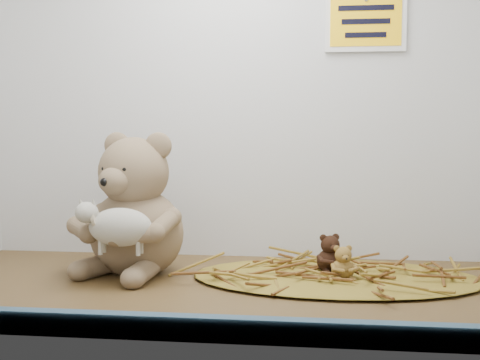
# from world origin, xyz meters

# --- Properties ---
(alcove_shell) EXTENTS (1.20, 0.60, 0.90)m
(alcove_shell) POSITION_xyz_m (0.00, 0.09, 0.45)
(alcove_shell) COLOR #3D2B15
(alcove_shell) RESTS_ON ground
(front_rail) EXTENTS (1.19, 0.02, 0.04)m
(front_rail) POSITION_xyz_m (0.00, -0.29, 0.02)
(front_rail) COLOR #334E61
(front_rail) RESTS_ON shelf_floor
(straw_bed) EXTENTS (0.59, 0.34, 0.01)m
(straw_bed) POSITION_xyz_m (0.23, 0.09, 0.01)
(straw_bed) COLOR brown
(straw_bed) RESTS_ON shelf_floor
(main_teddy) EXTENTS (0.32, 0.32, 0.30)m
(main_teddy) POSITION_xyz_m (-0.19, 0.10, 0.15)
(main_teddy) COLOR #876A53
(main_teddy) RESTS_ON shelf_floor
(toy_lamb) EXTENTS (0.16, 0.10, 0.11)m
(toy_lamb) POSITION_xyz_m (-0.19, -0.01, 0.12)
(toy_lamb) COLOR beige
(toy_lamb) RESTS_ON main_teddy
(mini_teddy_tan) EXTENTS (0.07, 0.07, 0.07)m
(mini_teddy_tan) POSITION_xyz_m (0.24, 0.06, 0.05)
(mini_teddy_tan) COLOR olive
(mini_teddy_tan) RESTS_ON straw_bed
(mini_teddy_brown) EXTENTS (0.09, 0.09, 0.08)m
(mini_teddy_brown) POSITION_xyz_m (0.22, 0.12, 0.05)
(mini_teddy_brown) COLOR black
(mini_teddy_brown) RESTS_ON straw_bed
(wall_sign) EXTENTS (0.16, 0.01, 0.11)m
(wall_sign) POSITION_xyz_m (0.30, 0.29, 0.55)
(wall_sign) COLOR yellow
(wall_sign) RESTS_ON back_wall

